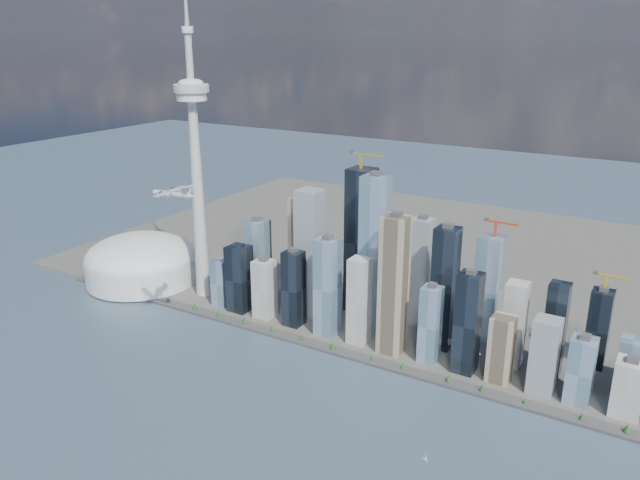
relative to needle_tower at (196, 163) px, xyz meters
The scene contains 9 objects.
ground 491.65m from the needle_tower, 45.94° to the right, with size 4000.00×4000.00×0.00m, color #314556.
seawall 385.07m from the needle_tower, 11.31° to the right, with size 1100.00×22.00×4.00m, color #383838.
land 544.99m from the needle_tower, 52.43° to the left, with size 1400.00×900.00×3.00m, color #4C4C47.
shoreline_trees 380.99m from the needle_tower, 11.31° to the right, with size 960.53×7.20×8.80m.
skyscraper_cluster 392.25m from the needle_tower, ahead, with size 736.00×142.00×262.40m.
needle_tower is the anchor object (origin of this frame).
dome_stadium 241.40m from the needle_tower, behind, with size 200.00×200.00×86.00m.
airplane 220.31m from the needle_tower, 56.01° to the right, with size 69.89×61.94×17.03m.
sailboat_west 594.78m from the needle_tower, 23.62° to the right, with size 6.25×3.58×8.83m.
Camera 1 is at (392.30, -450.85, 438.30)m, focal length 35.00 mm.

